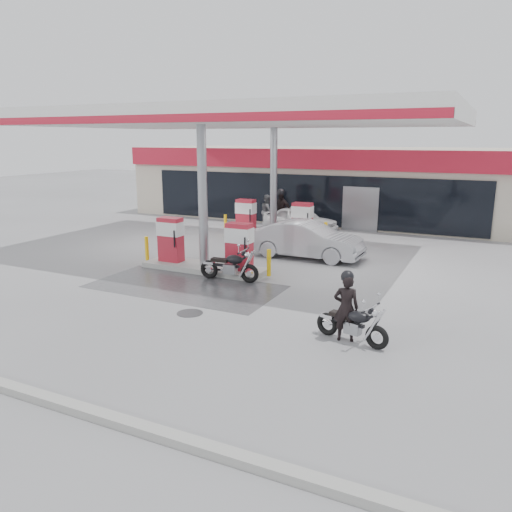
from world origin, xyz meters
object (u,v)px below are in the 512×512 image
Objects in this scene: pump_island_near at (204,250)px; biker_main at (346,308)px; parked_car_left at (245,206)px; biker_walking at (281,211)px; main_motorcycle at (353,325)px; sedan_white at (300,220)px; parked_motorcycle at (230,267)px; hatchback_silver at (307,240)px; pump_island_far at (273,224)px; attendant at (267,211)px.

biker_main is at bearing -32.48° from pump_island_near.
biker_walking is at bearing -152.15° from parked_car_left.
main_motorcycle is 13.58m from sedan_white.
biker_main is 5.73m from parked_motorcycle.
main_motorcycle is at bearing -151.98° from hatchback_silver.
hatchback_silver reaches higher than parked_motorcycle.
biker_main is at bearing -38.60° from parked_motorcycle.
hatchback_silver is at bearing -149.71° from sedan_white.
main_motorcycle is at bearing -163.79° from parked_car_left.
pump_island_far is 2.25m from sedan_white.
parked_motorcycle is at bearing -166.96° from sedan_white.
biker_main reaches higher than main_motorcycle.
main_motorcycle is 8.24m from hatchback_silver.
pump_island_far is at bearing -172.91° from attendant.
main_motorcycle is 1.15× the size of biker_main.
biker_walking reaches higher than parked_motorcycle.
pump_island_near is 2.60× the size of biker_walking.
main_motorcycle is 0.49× the size of sedan_white.
sedan_white reaches higher than parked_car_left.
pump_island_near is at bearing 146.80° from parked_motorcycle.
parked_car_left is at bearing 135.72° from biker_walking.
biker_walking is (-6.99, 12.21, 0.57)m from main_motorcycle.
biker_walking reaches higher than attendant.
biker_main is (6.23, -3.96, 0.08)m from pump_island_near.
attendant is at bearing 148.74° from biker_walking.
biker_walking is (-2.05, 8.99, 0.52)m from parked_motorcycle.
hatchback_silver reaches higher than main_motorcycle.
sedan_white is (0.47, 2.20, -0.07)m from pump_island_far.
parked_car_left is (-10.73, 15.96, -0.22)m from biker_main.
parked_motorcycle is at bearing 161.02° from main_motorcycle.
parked_car_left is (-2.93, 3.20, -0.29)m from attendant.
hatchback_silver is (2.61, 3.30, 0.01)m from pump_island_near.
biker_main is 19.23m from parked_car_left.
parked_car_left is (-10.91, 16.01, 0.15)m from main_motorcycle.
pump_island_near reaches higher than attendant.
main_motorcycle is 0.87× the size of parked_motorcycle.
pump_island_near is 7.57m from main_motorcycle.
parked_motorcycle is (1.47, -6.79, -0.24)m from pump_island_far.
parked_motorcycle is at bearing 164.96° from hatchback_silver.
biker_main reaches higher than parked_car_left.
pump_island_near and pump_island_far have the same top height.
biker_walking reaches higher than hatchback_silver.
parked_car_left reaches higher than main_motorcycle.
parked_motorcycle is 0.56× the size of sedan_white.
parked_motorcycle is (-4.76, 3.17, -0.32)m from biker_main.
biker_main is (-0.19, 0.04, 0.37)m from main_motorcycle.
attendant is 6.91m from hatchback_silver.
parked_motorcycle is (1.47, -0.79, -0.24)m from pump_island_near.
hatchback_silver is (1.14, 4.09, 0.24)m from parked_motorcycle.
sedan_white is (-5.94, 12.21, 0.22)m from main_motorcycle.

